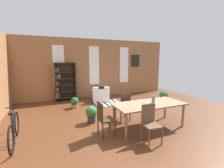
% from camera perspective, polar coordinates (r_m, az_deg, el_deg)
% --- Properties ---
extents(ground_plane, '(10.29, 10.29, 0.00)m').
position_cam_1_polar(ground_plane, '(5.66, 4.08, -12.40)').
color(ground_plane, brown).
extents(back_wall_brick, '(8.91, 0.12, 3.17)m').
position_cam_1_polar(back_wall_brick, '(8.61, -6.75, 5.78)').
color(back_wall_brick, '#97653F').
rests_on(back_wall_brick, ground).
extents(window_pane_0, '(0.55, 0.02, 2.06)m').
position_cam_1_polar(window_pane_0, '(8.21, -19.16, 6.30)').
color(window_pane_0, white).
extents(window_pane_1, '(0.55, 0.02, 2.06)m').
position_cam_1_polar(window_pane_1, '(8.54, -6.63, 6.82)').
color(window_pane_1, white).
extents(window_pane_2, '(0.55, 0.02, 2.06)m').
position_cam_1_polar(window_pane_2, '(9.23, 4.50, 7.02)').
color(window_pane_2, white).
extents(dining_table, '(2.20, 0.99, 0.75)m').
position_cam_1_polar(dining_table, '(4.86, 13.61, -7.80)').
color(dining_table, '#8A6B4E').
rests_on(dining_table, ground).
extents(vase_on_table, '(0.10, 0.10, 0.22)m').
position_cam_1_polar(vase_on_table, '(4.90, 15.11, -5.53)').
color(vase_on_table, '#4C7266').
rests_on(vase_on_table, dining_table).
extents(tealight_candle_0, '(0.04, 0.04, 0.04)m').
position_cam_1_polar(tealight_candle_0, '(4.82, 11.83, -6.77)').
color(tealight_candle_0, silver).
rests_on(tealight_candle_0, dining_table).
extents(dining_chair_near_left, '(0.43, 0.43, 0.95)m').
position_cam_1_polar(dining_chair_near_left, '(4.10, 14.05, -13.51)').
color(dining_chair_near_left, brown).
rests_on(dining_chair_near_left, ground).
extents(dining_chair_head_left, '(0.42, 0.42, 0.95)m').
position_cam_1_polar(dining_chair_head_left, '(4.24, -3.05, -12.44)').
color(dining_chair_head_left, '#362719').
rests_on(dining_chair_head_left, ground).
extents(dining_chair_far_left, '(0.43, 0.43, 0.95)m').
position_cam_1_polar(dining_chair_far_left, '(5.24, 4.44, -8.21)').
color(dining_chair_far_left, '#342222').
rests_on(dining_chair_far_left, ground).
extents(bookshelf_tall, '(1.03, 0.33, 1.93)m').
position_cam_1_polar(bookshelf_tall, '(8.11, -17.40, 0.84)').
color(bookshelf_tall, '#2D2319').
rests_on(bookshelf_tall, ground).
extents(armchair_white, '(0.93, 0.93, 0.75)m').
position_cam_1_polar(armchair_white, '(7.79, -4.30, -4.24)').
color(armchair_white, silver).
rests_on(armchair_white, ground).
extents(bicycle_second, '(0.44, 1.66, 0.88)m').
position_cam_1_polar(bicycle_second, '(4.67, -32.60, -14.20)').
color(bicycle_second, black).
rests_on(bicycle_second, ground).
extents(potted_plant_by_shelf, '(0.33, 0.33, 0.47)m').
position_cam_1_polar(potted_plant_by_shelf, '(6.84, -13.68, -6.61)').
color(potted_plant_by_shelf, '#9E6042').
rests_on(potted_plant_by_shelf, ground).
extents(potted_plant_corner, '(0.38, 0.38, 0.56)m').
position_cam_1_polar(potted_plant_corner, '(5.19, -7.66, -10.81)').
color(potted_plant_corner, '#333338').
rests_on(potted_plant_corner, ground).
extents(potted_plant_window, '(0.41, 0.41, 0.59)m').
position_cam_1_polar(potted_plant_window, '(7.82, 18.65, -4.20)').
color(potted_plant_window, silver).
rests_on(potted_plant_window, ground).
extents(striped_rug, '(1.34, 0.98, 0.01)m').
position_cam_1_polar(striped_rug, '(7.40, -2.02, -7.14)').
color(striped_rug, '#1E1E33').
rests_on(striped_rug, ground).
extents(framed_picture, '(0.56, 0.03, 0.72)m').
position_cam_1_polar(framed_picture, '(9.60, 8.62, 8.53)').
color(framed_picture, black).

